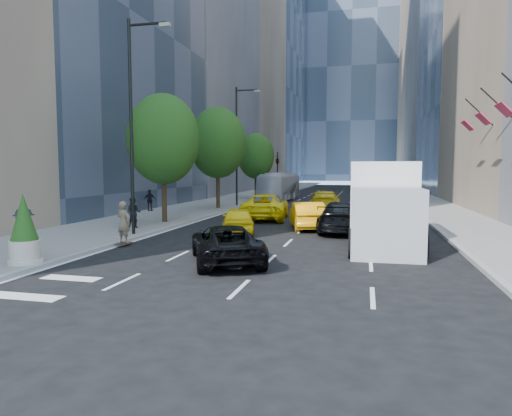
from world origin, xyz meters
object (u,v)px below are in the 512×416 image
(black_sedan_lincoln, at_px, (226,244))
(planter_shrub, at_px, (24,230))
(skateboarder, at_px, (124,225))
(black_sedan_mercedes, at_px, (343,217))
(city_bus, at_px, (280,187))
(box_truck, at_px, (383,203))

(black_sedan_lincoln, distance_m, planter_shrub, 6.65)
(black_sedan_lincoln, bearing_deg, skateboarder, -47.17)
(black_sedan_mercedes, xyz_separation_m, city_bus, (-7.48, 22.30, 0.64))
(black_sedan_mercedes, bearing_deg, city_bus, -68.96)
(black_sedan_lincoln, xyz_separation_m, box_truck, (5.39, 5.04, 1.14))
(skateboarder, height_order, planter_shrub, planter_shrub)
(black_sedan_mercedes, relative_size, city_bus, 0.53)
(black_sedan_mercedes, bearing_deg, box_truck, 118.85)
(black_sedan_lincoln, relative_size, black_sedan_mercedes, 0.87)
(box_truck, bearing_deg, planter_shrub, -148.80)
(skateboarder, bearing_deg, black_sedan_mercedes, -130.71)
(skateboarder, xyz_separation_m, black_sedan_mercedes, (8.78, 6.47, -0.09))
(black_sedan_lincoln, xyz_separation_m, city_bus, (-3.91, 31.01, 0.78))
(skateboarder, xyz_separation_m, box_truck, (10.59, 2.80, 0.91))
(black_sedan_mercedes, height_order, box_truck, box_truck)
(box_truck, xyz_separation_m, planter_shrub, (-11.59, -7.37, -0.55))
(skateboarder, height_order, black_sedan_mercedes, skateboarder)
(skateboarder, bearing_deg, black_sedan_lincoln, 169.64)
(city_bus, height_order, box_truck, box_truck)
(skateboarder, relative_size, box_truck, 0.24)
(black_sedan_mercedes, xyz_separation_m, box_truck, (1.82, -3.67, 1.00))
(city_bus, relative_size, planter_shrub, 4.48)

